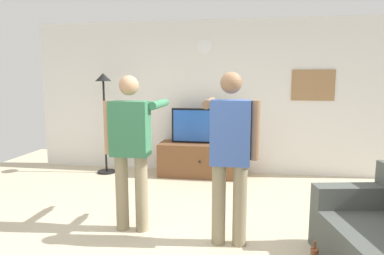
% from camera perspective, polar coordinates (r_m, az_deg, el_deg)
% --- Properties ---
extents(ground_plane, '(8.40, 8.40, 0.00)m').
position_cam_1_polar(ground_plane, '(3.54, -2.93, -19.99)').
color(ground_plane, beige).
extents(back_wall, '(6.40, 0.10, 2.70)m').
position_cam_1_polar(back_wall, '(6.04, 2.84, 5.15)').
color(back_wall, silver).
rests_on(back_wall, ground_plane).
extents(tv_stand, '(1.48, 0.58, 0.57)m').
position_cam_1_polar(tv_stand, '(5.86, 1.71, -5.47)').
color(tv_stand, brown).
rests_on(tv_stand, ground_plane).
extents(television, '(1.07, 0.07, 0.60)m').
position_cam_1_polar(television, '(5.79, 1.79, 0.29)').
color(television, black).
rests_on(television, tv_stand).
extents(wall_clock, '(0.26, 0.03, 0.26)m').
position_cam_1_polar(wall_clock, '(6.01, 2.16, 13.57)').
color(wall_clock, white).
extents(framed_picture, '(0.70, 0.04, 0.52)m').
position_cam_1_polar(framed_picture, '(6.05, 19.91, 6.80)').
color(framed_picture, '#997047').
extents(floor_lamp, '(0.32, 0.32, 1.78)m').
position_cam_1_polar(floor_lamp, '(6.09, -14.75, 4.20)').
color(floor_lamp, black).
rests_on(floor_lamp, ground_plane).
extents(person_standing_nearer_lamp, '(0.59, 0.78, 1.71)m').
position_cam_1_polar(person_standing_nearer_lamp, '(3.70, -10.37, -2.85)').
color(person_standing_nearer_lamp, gray).
rests_on(person_standing_nearer_lamp, ground_plane).
extents(person_standing_nearer_couch, '(0.57, 0.78, 1.74)m').
position_cam_1_polar(person_standing_nearer_couch, '(3.33, 6.50, -3.76)').
color(person_standing_nearer_couch, gray).
rests_on(person_standing_nearer_couch, ground_plane).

